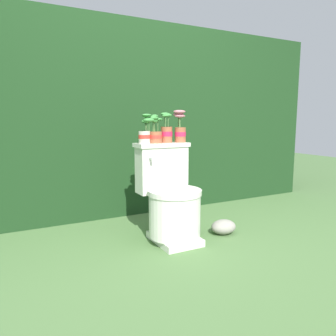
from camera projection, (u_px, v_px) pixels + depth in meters
name	position (u px, v px, depth m)	size (l,w,h in m)	color
ground_plane	(167.00, 241.00, 2.43)	(12.00, 12.00, 0.00)	#4C703D
hedge_backdrop	(112.00, 120.00, 3.39)	(4.29, 0.99, 1.78)	#193819
toilet	(171.00, 200.00, 2.43)	(0.41, 0.49, 0.72)	silver
potted_plant_left	(145.00, 131.00, 2.40)	(0.12, 0.09, 0.22)	beige
potted_plant_midleft	(155.00, 133.00, 2.47)	(0.13, 0.11, 0.21)	#9E5638
potted_plant_middle	(167.00, 131.00, 2.52)	(0.09, 0.10, 0.23)	#9E5638
potted_plant_midright	(180.00, 128.00, 2.54)	(0.11, 0.10, 0.25)	#9E5638
garden_stone	(223.00, 227.00, 2.58)	(0.21, 0.16, 0.11)	gray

